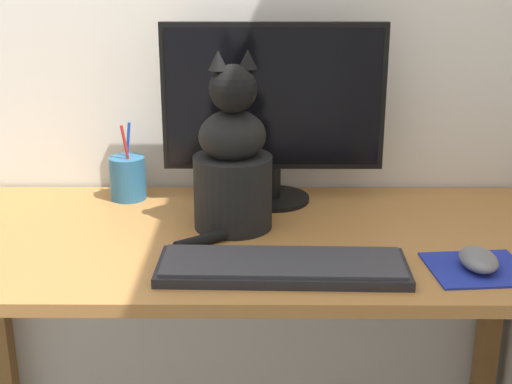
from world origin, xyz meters
TOP-DOWN VIEW (x-y plane):
  - desk at (0.00, 0.00)m, footprint 1.34×0.61m
  - monitor at (0.07, 0.21)m, footprint 0.50×0.17m
  - keyboard at (0.08, -0.18)m, footprint 0.45×0.16m
  - mousepad_right at (0.44, -0.17)m, footprint 0.19×0.17m
  - computer_mouse_right at (0.44, -0.17)m, footprint 0.07×0.10m
  - cat at (-0.01, 0.04)m, footprint 0.21×0.25m
  - pen_cup at (-0.27, 0.22)m, footprint 0.08×0.08m

SIDE VIEW (x-z plane):
  - desk at x=0.00m, z-range 0.26..1.02m
  - mousepad_right at x=0.44m, z-range 0.75..0.76m
  - keyboard at x=0.08m, z-range 0.75..0.78m
  - computer_mouse_right at x=0.44m, z-range 0.76..0.79m
  - pen_cup at x=-0.27m, z-range 0.71..0.89m
  - cat at x=-0.01m, z-range 0.70..1.07m
  - monitor at x=0.07m, z-range 0.77..1.18m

